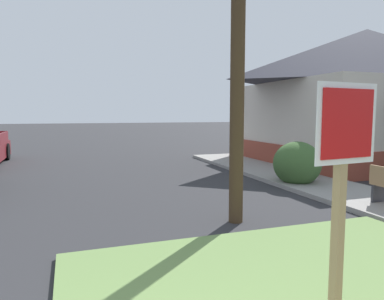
{
  "coord_description": "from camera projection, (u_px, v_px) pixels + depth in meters",
  "views": [
    {
      "loc": [
        -0.23,
        -1.11,
        2.11
      ],
      "look_at": [
        1.74,
        4.54,
        1.49
      ],
      "focal_mm": 33.33,
      "sensor_mm": 36.0,
      "label": 1
    }
  ],
  "objects": [
    {
      "name": "corner_house",
      "position": [
        364.0,
        95.0,
        15.32
      ],
      "size": [
        9.25,
        8.71,
        5.67
      ],
      "color": "brown",
      "rests_on": "ground"
    },
    {
      "name": "sidewalk_strip",
      "position": [
        348.0,
        194.0,
        9.14
      ],
      "size": [
        2.2,
        17.82,
        0.12
      ],
      "primitive_type": "cube",
      "color": "gray",
      "rests_on": "ground"
    },
    {
      "name": "shrub_by_curb",
      "position": [
        297.0,
        164.0,
        10.41
      ],
      "size": [
        1.39,
        1.39,
        1.3
      ],
      "primitive_type": "ellipsoid",
      "color": "#39592C",
      "rests_on": "ground"
    },
    {
      "name": "stop_sign",
      "position": [
        340.0,
        209.0,
        3.35
      ],
      "size": [
        0.74,
        0.32,
        2.31
      ],
      "color": "#A3845B",
      "rests_on": "grass_corner_patch"
    },
    {
      "name": "manhole_cover",
      "position": [
        140.0,
        253.0,
        5.39
      ],
      "size": [
        0.7,
        0.7,
        0.02
      ],
      "primitive_type": "cylinder",
      "color": "black",
      "rests_on": "ground"
    }
  ]
}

